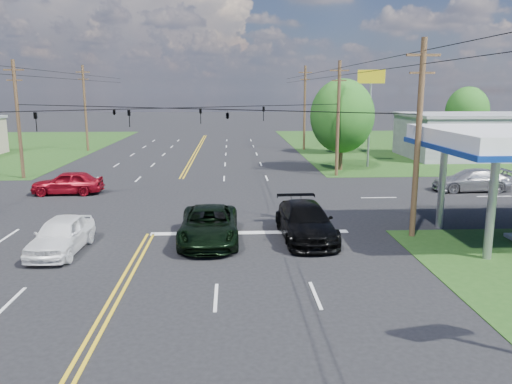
{
  "coord_description": "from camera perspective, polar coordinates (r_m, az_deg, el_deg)",
  "views": [
    {
      "loc": [
        4.07,
        -20.36,
        7.09
      ],
      "look_at": [
        5.41,
        6.0,
        1.71
      ],
      "focal_mm": 35.0,
      "sensor_mm": 36.0,
      "label": 1
    }
  ],
  "objects": [
    {
      "name": "ground",
      "position": [
        33.38,
        -9.85,
        -0.92
      ],
      "size": [
        280.0,
        280.0,
        0.0
      ],
      "primitive_type": "plane",
      "color": "black",
      "rests_on": "ground"
    },
    {
      "name": "grass_ne",
      "position": [
        71.76,
        22.73,
        4.96
      ],
      "size": [
        46.0,
        48.0,
        0.03
      ],
      "primitive_type": "cube",
      "color": "#1C4014",
      "rests_on": "ground"
    },
    {
      "name": "span_wire_signals",
      "position": [
        32.63,
        -10.21,
        9.41
      ],
      "size": [
        26.0,
        18.0,
        1.13
      ],
      "color": "black",
      "rests_on": "ground"
    },
    {
      "name": "tree_right_b",
      "position": [
        57.79,
        9.62,
        8.51
      ],
      "size": [
        4.94,
        4.94,
        7.09
      ],
      "color": "#44291D",
      "rests_on": "ground"
    },
    {
      "name": "pole_nw",
      "position": [
        44.8,
        -25.55,
        7.62
      ],
      "size": [
        1.6,
        0.28,
        9.5
      ],
      "color": "#44291D",
      "rests_on": "ground"
    },
    {
      "name": "sedan_far",
      "position": [
        38.97,
        23.37,
        1.26
      ],
      "size": [
        5.47,
        2.27,
        1.58
      ],
      "primitive_type": "imported",
      "rotation": [
        0.0,
        0.0,
        -1.56
      ],
      "color": "#A4A3A8",
      "rests_on": "ground"
    },
    {
      "name": "power_lines",
      "position": [
        30.67,
        -10.87,
        14.14
      ],
      "size": [
        26.04,
        100.0,
        0.64
      ],
      "color": "black",
      "rests_on": "ground"
    },
    {
      "name": "suv_black",
      "position": [
        24.35,
        5.67,
        -3.37
      ],
      "size": [
        2.67,
        6.02,
        1.72
      ],
      "primitive_type": "imported",
      "rotation": [
        0.0,
        0.0,
        0.04
      ],
      "color": "black",
      "rests_on": "ground"
    },
    {
      "name": "pole_se",
      "position": [
        25.1,
        18.04,
        5.98
      ],
      "size": [
        1.6,
        0.28,
        9.5
      ],
      "color": "#44291D",
      "rests_on": "ground"
    },
    {
      "name": "polesign_ne",
      "position": [
        47.98,
        12.98,
        11.25
      ],
      "size": [
        2.39,
        1.11,
        8.97
      ],
      "color": "#A5A5AA",
      "rests_on": "ground"
    },
    {
      "name": "pickup_dkgreen",
      "position": [
        23.82,
        -5.4,
        -3.79
      ],
      "size": [
        2.76,
        5.93,
        1.64
      ],
      "primitive_type": "imported",
      "rotation": [
        0.0,
        0.0,
        0.01
      ],
      "color": "black",
      "rests_on": "ground"
    },
    {
      "name": "pole_ne",
      "position": [
        42.37,
        9.36,
        8.42
      ],
      "size": [
        1.6,
        0.28,
        9.5
      ],
      "color": "#44291D",
      "rests_on": "ground"
    },
    {
      "name": "sedan_red",
      "position": [
        37.05,
        -20.74,
        1.01
      ],
      "size": [
        4.83,
        2.06,
        1.63
      ],
      "primitive_type": "imported",
      "rotation": [
        0.0,
        0.0,
        -1.54
      ],
      "color": "maroon",
      "rests_on": "ground"
    },
    {
      "name": "pole_right_far",
      "position": [
        61.05,
        5.58,
        9.66
      ],
      "size": [
        1.6,
        0.28,
        10.0
      ],
      "color": "#44291D",
      "rests_on": "ground"
    },
    {
      "name": "tree_far_r",
      "position": [
        69.22,
        22.98,
        8.51
      ],
      "size": [
        5.32,
        5.32,
        7.63
      ],
      "color": "#44291D",
      "rests_on": "ground"
    },
    {
      "name": "retail_ne",
      "position": [
        58.63,
        23.48,
        5.79
      ],
      "size": [
        14.0,
        10.0,
        4.4
      ],
      "primitive_type": "cube",
      "color": "slate",
      "rests_on": "ground"
    },
    {
      "name": "stop_bar",
      "position": [
        25.39,
        -0.7,
        -4.7
      ],
      "size": [
        10.0,
        0.5,
        0.02
      ],
      "primitive_type": "cube",
      "color": "silver",
      "rests_on": "ground"
    },
    {
      "name": "tree_right_a",
      "position": [
        45.51,
        9.81,
        8.55
      ],
      "size": [
        5.7,
        5.7,
        8.18
      ],
      "color": "#44291D",
      "rests_on": "ground"
    },
    {
      "name": "pole_left_far",
      "position": [
        62.76,
        -18.94,
        9.15
      ],
      "size": [
        1.6,
        0.28,
        10.0
      ],
      "color": "#44291D",
      "rests_on": "ground"
    },
    {
      "name": "pickup_white",
      "position": [
        23.85,
        -21.38,
        -4.59
      ],
      "size": [
        2.11,
        4.8,
        1.61
      ],
      "primitive_type": "imported",
      "rotation": [
        0.0,
        0.0,
        -0.04
      ],
      "color": "white",
      "rests_on": "ground"
    }
  ]
}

